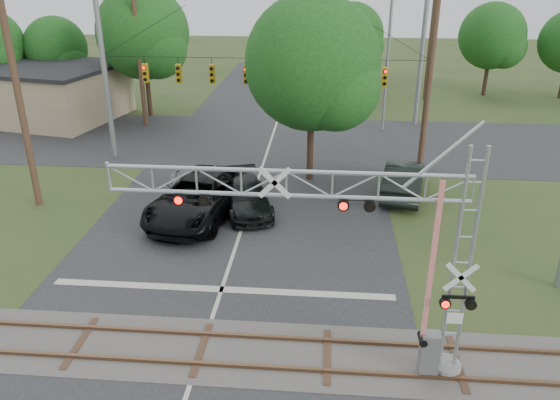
# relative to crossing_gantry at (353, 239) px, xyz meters

# --- Properties ---
(ground) EXTENTS (160.00, 160.00, 0.00)m
(ground) POSITION_rel_crossing_gantry_xyz_m (-4.56, -1.64, -4.41)
(ground) COLOR #2E441F
(ground) RESTS_ON ground
(road_main) EXTENTS (14.00, 90.00, 0.02)m
(road_main) POSITION_rel_crossing_gantry_xyz_m (-4.56, 8.36, -4.40)
(road_main) COLOR #242426
(road_main) RESTS_ON ground
(road_cross) EXTENTS (90.00, 12.00, 0.02)m
(road_cross) POSITION_rel_crossing_gantry_xyz_m (-4.56, 22.36, -4.40)
(road_cross) COLOR #242426
(road_cross) RESTS_ON ground
(railroad_track) EXTENTS (90.00, 3.20, 0.17)m
(railroad_track) POSITION_rel_crossing_gantry_xyz_m (-4.56, 0.36, -4.38)
(railroad_track) COLOR #4E4843
(railroad_track) RESTS_ON ground
(crossing_gantry) EXTENTS (10.27, 0.92, 7.16)m
(crossing_gantry) POSITION_rel_crossing_gantry_xyz_m (0.00, 0.00, 0.00)
(crossing_gantry) COLOR gray
(crossing_gantry) RESTS_ON ground
(traffic_signal_span) EXTENTS (19.34, 0.36, 11.50)m
(traffic_signal_span) POSITION_rel_crossing_gantry_xyz_m (-3.71, 18.36, 1.24)
(traffic_signal_span) COLOR gray
(traffic_signal_span) RESTS_ON ground
(pickup_black) EXTENTS (4.69, 7.71, 2.00)m
(pickup_black) POSITION_rel_crossing_gantry_xyz_m (-6.79, 10.22, -3.41)
(pickup_black) COLOR black
(pickup_black) RESTS_ON ground
(car_dark) EXTENTS (3.54, 5.58, 1.51)m
(car_dark) POSITION_rel_crossing_gantry_xyz_m (-4.65, 11.13, -3.66)
(car_dark) COLOR black
(car_dark) RESTS_ON ground
(sedan_silver) EXTENTS (4.49, 2.29, 1.46)m
(sedan_silver) POSITION_rel_crossing_gantry_xyz_m (-6.83, 13.43, -3.68)
(sedan_silver) COLOR #A5A6AD
(sedan_silver) RESTS_ON ground
(suv_dark) EXTENTS (2.96, 5.76, 1.81)m
(suv_dark) POSITION_rel_crossing_gantry_xyz_m (3.35, 13.73, -3.51)
(suv_dark) COLOR black
(suv_dark) RESTS_ON ground
(commercial_building) EXTENTS (18.96, 12.38, 4.08)m
(commercial_building) POSITION_rel_crossing_gantry_xyz_m (-25.88, 27.73, -2.36)
(commercial_building) COLOR #978665
(commercial_building) RESTS_ON ground
(streetlight) EXTENTS (2.62, 0.27, 9.84)m
(streetlight) POSITION_rel_crossing_gantry_xyz_m (3.11, 25.79, 1.09)
(streetlight) COLOR gray
(streetlight) RESTS_ON ground
(utility_poles) EXTENTS (25.54, 30.98, 13.82)m
(utility_poles) POSITION_rel_crossing_gantry_xyz_m (-1.50, 21.01, 1.73)
(utility_poles) COLOR #3F271D
(utility_poles) RESTS_ON ground
(treeline) EXTENTS (53.91, 28.86, 10.07)m
(treeline) POSITION_rel_crossing_gantry_xyz_m (-5.15, 29.13, 1.29)
(treeline) COLOR #332217
(treeline) RESTS_ON ground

